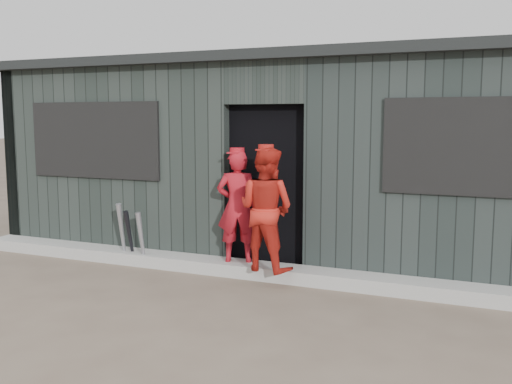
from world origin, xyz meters
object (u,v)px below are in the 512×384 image
at_px(player_red_left, 237,206).
at_px(dugout, 303,158).
at_px(bat_mid, 141,239).
at_px(player_red_right, 266,209).
at_px(bat_left, 122,233).
at_px(player_grey_back, 304,214).
at_px(bat_right, 130,237).

distance_m(player_red_left, dugout, 1.73).
xyz_separation_m(bat_mid, player_red_right, (1.69, -0.06, 0.49)).
distance_m(bat_left, player_red_left, 1.61).
xyz_separation_m(bat_left, bat_mid, (0.31, -0.03, -0.05)).
bearing_deg(player_grey_back, player_red_left, 38.02).
distance_m(bat_mid, player_red_right, 1.76).
relative_size(player_red_left, dugout, 0.16).
bearing_deg(player_red_left, dugout, -118.81).
distance_m(bat_right, player_grey_back, 2.22).
relative_size(bat_left, bat_right, 1.13).
bearing_deg(dugout, bat_mid, -129.63).
relative_size(bat_left, player_red_left, 0.60).
height_order(bat_left, dugout, dugout).
height_order(bat_left, bat_right, bat_left).
height_order(bat_mid, dugout, dugout).
xyz_separation_m(player_red_right, dugout, (-0.19, 1.87, 0.45)).
bearing_deg(bat_right, bat_left, -168.15).
distance_m(bat_mid, dugout, 2.53).
bearing_deg(bat_left, player_grey_back, 17.15).
height_order(bat_mid, player_grey_back, player_grey_back).
xyz_separation_m(bat_left, player_red_right, (2.00, -0.09, 0.44)).
bearing_deg(bat_mid, bat_left, 174.03).
distance_m(bat_left, player_grey_back, 2.31).
distance_m(bat_right, player_red_right, 1.96).
bearing_deg(player_grey_back, bat_right, 15.28).
distance_m(player_red_left, player_red_right, 0.50).
bearing_deg(player_red_left, bat_left, -14.86).
bearing_deg(dugout, player_grey_back, -70.80).
height_order(bat_left, player_red_left, player_red_left).
xyz_separation_m(bat_mid, bat_right, (-0.21, 0.05, 0.00)).
xyz_separation_m(bat_right, player_grey_back, (2.09, 0.66, 0.33)).
relative_size(bat_right, player_red_left, 0.53).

